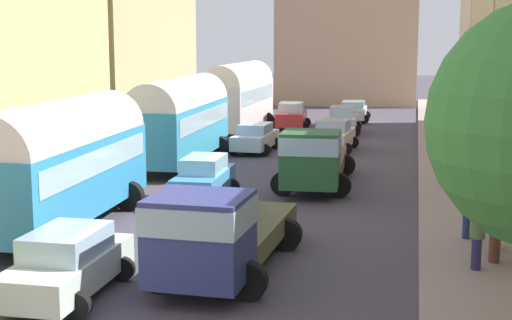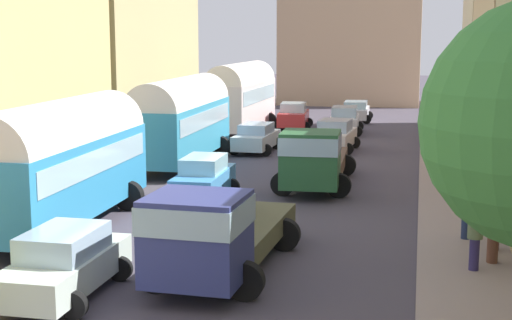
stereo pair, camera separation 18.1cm
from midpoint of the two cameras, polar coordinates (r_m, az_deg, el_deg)
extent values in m
plane|color=#443E49|center=(35.73, 2.54, -0.24)|extent=(154.00, 154.00, 0.00)
cube|color=#9F9192|center=(37.60, -8.42, 0.26)|extent=(2.50, 70.00, 0.14)
cube|color=gray|center=(35.26, 14.24, -0.53)|extent=(2.50, 70.00, 0.14)
cube|color=tan|center=(33.72, -17.66, 7.87)|extent=(4.64, 10.01, 10.67)
cube|color=tan|center=(45.38, -10.16, 8.61)|extent=(5.57, 14.10, 10.90)
cube|color=beige|center=(48.42, 18.32, 8.22)|extent=(4.79, 10.54, 10.73)
cube|color=tan|center=(66.89, 7.24, 9.97)|extent=(11.65, 7.79, 13.38)
cube|color=teal|center=(24.31, -14.08, -1.16)|extent=(2.62, 8.78, 2.30)
cylinder|color=silver|center=(24.13, -14.19, 1.52)|extent=(2.57, 8.60, 2.39)
cube|color=#99B7C6|center=(24.23, -14.13, 0.01)|extent=(2.65, 8.08, 0.74)
cylinder|color=black|center=(27.42, -13.80, -2.41)|extent=(1.00, 0.35, 1.00)
cylinder|color=black|center=(26.54, -9.25, -2.65)|extent=(1.00, 0.35, 1.00)
cylinder|color=black|center=(21.69, -14.19, -5.56)|extent=(1.00, 0.35, 1.00)
cube|color=teal|center=(35.11, -5.45, 2.31)|extent=(2.51, 8.94, 2.33)
cylinder|color=silver|center=(34.98, -5.48, 4.20)|extent=(2.46, 8.76, 2.35)
cube|color=#99B7C6|center=(35.05, -5.47, 3.14)|extent=(2.55, 8.22, 0.75)
cylinder|color=black|center=(38.21, -5.86, 1.12)|extent=(1.00, 0.35, 1.00)
cylinder|color=black|center=(37.60, -2.54, 1.02)|extent=(1.00, 0.35, 1.00)
cylinder|color=black|center=(33.05, -8.71, -0.25)|extent=(1.00, 0.35, 1.00)
cylinder|color=black|center=(32.34, -4.91, -0.39)|extent=(1.00, 0.35, 1.00)
cube|color=silver|center=(46.22, -1.00, 4.23)|extent=(2.56, 8.59, 2.60)
cylinder|color=silver|center=(46.12, -1.01, 5.84)|extent=(2.51, 8.42, 2.27)
cube|color=#99B7C6|center=(46.17, -1.00, 4.94)|extent=(2.59, 7.91, 0.83)
cylinder|color=black|center=(49.17, -1.45, 3.02)|extent=(1.00, 0.35, 1.00)
cylinder|color=black|center=(48.64, 1.05, 2.95)|extent=(1.00, 0.35, 1.00)
cylinder|color=black|center=(44.13, -3.26, 2.27)|extent=(1.00, 0.35, 1.00)
cylinder|color=black|center=(43.54, -0.48, 2.19)|extent=(1.00, 0.35, 1.00)
cube|color=navy|center=(17.40, -4.13, -5.80)|extent=(2.23, 2.16, 1.98)
cube|color=#99B7C6|center=(17.27, -4.15, -4.03)|extent=(2.27, 2.24, 0.63)
cube|color=#4F4F35|center=(20.80, -1.05, -5.26)|extent=(2.34, 4.97, 0.55)
ellipsoid|color=beige|center=(21.88, -1.43, -3.07)|extent=(1.13, 1.09, 0.53)
ellipsoid|color=beige|center=(21.40, -1.34, -3.41)|extent=(0.77, 0.96, 0.49)
ellipsoid|color=beige|center=(21.33, -1.99, -3.43)|extent=(0.96, 1.06, 0.51)
ellipsoid|color=beige|center=(20.06, -0.71, -2.98)|extent=(0.82, 0.92, 0.58)
cylinder|color=black|center=(17.56, -0.53, -9.01)|extent=(0.90, 0.32, 0.90)
cylinder|color=black|center=(18.21, -7.15, -8.40)|extent=(0.90, 0.32, 0.90)
cylinder|color=black|center=(21.45, 2.36, -5.58)|extent=(0.90, 0.32, 0.90)
cylinder|color=black|center=(21.98, -3.14, -5.21)|extent=(0.90, 0.32, 0.90)
cube|color=#25542E|center=(28.00, 4.26, 0.08)|extent=(2.18, 2.14, 2.02)
cube|color=#99B7C6|center=(27.92, 4.27, 1.22)|extent=(2.23, 2.22, 0.65)
cube|color=brown|center=(31.74, 4.86, -0.16)|extent=(2.33, 5.40, 0.55)
ellipsoid|color=beige|center=(32.04, 4.59, 0.92)|extent=(0.95, 1.02, 0.55)
ellipsoid|color=beige|center=(30.43, 4.62, 0.47)|extent=(0.70, 0.89, 0.54)
ellipsoid|color=silver|center=(33.45, 4.31, 1.30)|extent=(0.90, 0.82, 0.56)
ellipsoid|color=beige|center=(31.89, 4.45, 1.62)|extent=(1.00, 0.80, 0.56)
ellipsoid|color=beige|center=(32.22, 4.73, 1.50)|extent=(1.03, 1.11, 0.47)
cylinder|color=black|center=(28.37, 6.38, -1.91)|extent=(0.90, 0.31, 0.90)
cylinder|color=black|center=(28.56, 2.19, -1.78)|extent=(0.90, 0.31, 0.90)
cylinder|color=black|center=(32.70, 6.83, -0.40)|extent=(0.90, 0.31, 0.90)
cylinder|color=black|center=(32.87, 3.19, -0.30)|extent=(0.90, 0.31, 0.90)
cube|color=beige|center=(39.56, 6.02, 1.62)|extent=(1.96, 3.92, 0.76)
cube|color=#A1B5CC|center=(39.47, 6.04, 2.58)|extent=(1.63, 2.08, 0.58)
cylinder|color=black|center=(38.31, 6.97, 0.82)|extent=(0.60, 0.21, 0.60)
cylinder|color=black|center=(38.61, 4.46, 0.92)|extent=(0.60, 0.21, 0.60)
cylinder|color=black|center=(40.63, 7.50, 1.30)|extent=(0.60, 0.21, 0.60)
cylinder|color=black|center=(40.91, 5.13, 1.40)|extent=(0.60, 0.21, 0.60)
cube|color=silver|center=(46.43, 6.71, 2.77)|extent=(1.86, 4.14, 0.78)
cube|color=#9BB5C9|center=(46.35, 6.72, 3.61)|extent=(1.56, 2.18, 0.59)
cylinder|color=black|center=(45.19, 7.67, 2.11)|extent=(0.60, 0.21, 0.60)
cylinder|color=black|center=(45.27, 5.58, 2.17)|extent=(0.60, 0.21, 0.60)
cylinder|color=black|center=(47.69, 7.76, 2.49)|extent=(0.60, 0.21, 0.60)
cylinder|color=black|center=(47.76, 5.78, 2.54)|extent=(0.60, 0.21, 0.60)
cube|color=silver|center=(52.95, 7.52, 3.51)|extent=(1.74, 4.09, 0.66)
cube|color=#98BBCC|center=(52.90, 7.53, 4.12)|extent=(1.51, 2.14, 0.46)
cylinder|color=black|center=(51.69, 8.35, 3.02)|extent=(0.60, 0.21, 0.60)
cylinder|color=black|center=(51.80, 6.49, 3.07)|extent=(0.60, 0.21, 0.60)
cylinder|color=black|center=(54.19, 8.49, 3.31)|extent=(0.60, 0.21, 0.60)
cylinder|color=black|center=(54.29, 6.72, 3.36)|extent=(0.60, 0.21, 0.60)
cube|color=silver|center=(18.29, -13.76, -7.95)|extent=(1.66, 4.19, 0.71)
cube|color=#93ADC2|center=(18.11, -13.85, -5.96)|extent=(1.45, 2.18, 0.60)
cylinder|color=black|center=(19.84, -14.26, -7.57)|extent=(0.60, 0.21, 0.60)
cylinder|color=black|center=(19.20, -9.82, -7.99)|extent=(0.60, 0.21, 0.60)
cylinder|color=black|center=(17.67, -17.99, -9.88)|extent=(0.60, 0.21, 0.60)
cylinder|color=black|center=(16.95, -13.09, -10.50)|extent=(0.60, 0.21, 0.60)
cube|color=#428CCC|center=(27.66, -3.72, -1.69)|extent=(1.62, 4.05, 0.81)
cube|color=#90C2D0|center=(27.53, -3.74, -0.29)|extent=(1.39, 2.12, 0.56)
cylinder|color=black|center=(29.10, -4.56, -1.89)|extent=(0.60, 0.21, 0.60)
cylinder|color=black|center=(28.75, -1.65, -2.00)|extent=(0.60, 0.21, 0.60)
cylinder|color=black|center=(26.76, -5.93, -2.92)|extent=(0.60, 0.21, 0.60)
cylinder|color=black|center=(26.38, -2.78, -3.06)|extent=(0.60, 0.21, 0.60)
cube|color=silver|center=(38.96, 0.16, 1.51)|extent=(1.80, 3.98, 0.70)
cube|color=#A1B0C5|center=(38.88, 0.16, 2.38)|extent=(1.52, 2.10, 0.49)
cylinder|color=black|center=(40.37, -0.52, 1.32)|extent=(0.60, 0.21, 0.60)
cylinder|color=black|center=(39.97, 1.72, 1.24)|extent=(0.60, 0.21, 0.60)
cylinder|color=black|center=(38.06, -1.48, 0.83)|extent=(0.60, 0.21, 0.60)
cylinder|color=black|center=(37.64, 0.88, 0.73)|extent=(0.60, 0.21, 0.60)
cube|color=#B72D2C|center=(48.40, 2.91, 3.13)|extent=(1.98, 3.75, 0.83)
cube|color=#A1B9BF|center=(48.33, 2.92, 3.95)|extent=(1.65, 1.99, 0.56)
cylinder|color=black|center=(49.64, 2.04, 2.85)|extent=(0.60, 0.21, 0.60)
cylinder|color=black|center=(49.49, 4.02, 2.81)|extent=(0.60, 0.21, 0.60)
cylinder|color=black|center=(47.41, 1.75, 2.54)|extent=(0.60, 0.21, 0.60)
cylinder|color=black|center=(47.26, 3.83, 2.50)|extent=(0.60, 0.21, 0.60)
cylinder|color=navy|center=(23.06, 15.52, -5.83)|extent=(0.22, 0.22, 0.14)
cylinder|color=navy|center=(22.93, 15.58, -4.57)|extent=(0.28, 0.28, 0.91)
cylinder|color=silver|center=(22.76, 15.66, -2.76)|extent=(0.42, 0.42, 0.57)
sphere|color=tan|center=(22.69, 15.70, -1.80)|extent=(0.20, 0.20, 0.20)
cylinder|color=#765E54|center=(25.76, 16.50, -4.27)|extent=(0.17, 0.17, 0.14)
cylinder|color=#765E54|center=(25.65, 16.55, -3.18)|extent=(0.26, 0.26, 0.86)
cylinder|color=maroon|center=(25.51, 16.62, -1.66)|extent=(0.39, 0.39, 0.53)
sphere|color=tan|center=(25.45, 16.66, -0.82)|extent=(0.23, 0.23, 0.23)
cylinder|color=#6E6259|center=(32.78, 14.41, -1.28)|extent=(0.19, 0.19, 0.14)
cylinder|color=#6E6259|center=(32.70, 14.44, -0.45)|extent=(0.31, 0.31, 0.82)
cylinder|color=silver|center=(32.59, 14.50, 0.78)|extent=(0.48, 0.48, 0.60)
sphere|color=tan|center=(32.53, 14.53, 1.52)|extent=(0.24, 0.24, 0.24)
cylinder|color=#2B2553|center=(20.17, 16.12, -8.05)|extent=(0.21, 0.21, 0.14)
cylinder|color=#2B2553|center=(20.04, 16.18, -6.75)|extent=(0.34, 0.34, 0.82)
cylinder|color=#556643|center=(19.86, 16.28, -4.85)|extent=(0.52, 0.52, 0.56)
sphere|color=tan|center=(19.77, 16.33, -3.75)|extent=(0.22, 0.22, 0.22)
cylinder|color=#4E3C3E|center=(22.14, 17.52, -6.56)|extent=(0.22, 0.22, 0.14)
cylinder|color=#4E3C3E|center=(22.01, 17.58, -5.38)|extent=(0.31, 0.31, 0.80)
cylinder|color=silver|center=(21.85, 17.67, -3.62)|extent=(0.47, 0.47, 0.58)
sphere|color=#D9A980|center=(21.77, 17.72, -2.60)|extent=(0.22, 0.22, 0.22)
cylinder|color=brown|center=(20.63, 17.54, -4.28)|extent=(0.28, 0.28, 2.53)
sphere|color=#3A7041|center=(20.23, 17.87, 2.12)|extent=(2.81, 2.81, 2.81)
camera|label=1|loc=(0.09, -89.82, 0.03)|focal=53.73mm
camera|label=2|loc=(0.09, 90.18, -0.03)|focal=53.73mm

